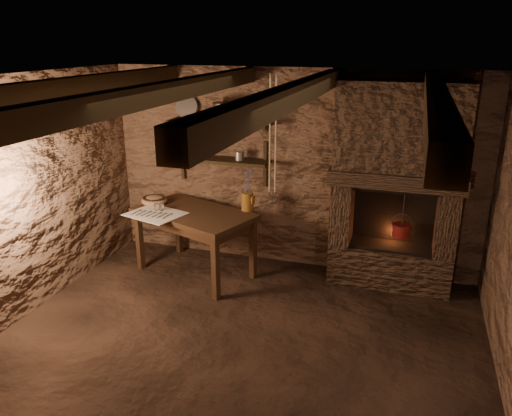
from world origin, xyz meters
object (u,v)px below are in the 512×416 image
(work_table, at_px, (195,240))
(red_pot, at_px, (401,229))
(wooden_bowl, at_px, (154,201))
(stoneware_jug, at_px, (247,193))
(iron_stockpot, at_px, (225,113))

(work_table, relative_size, red_pot, 2.91)
(work_table, distance_m, red_pot, 2.38)
(red_pot, bearing_deg, work_table, -170.72)
(work_table, height_order, wooden_bowl, wooden_bowl)
(stoneware_jug, bearing_deg, red_pot, -18.42)
(work_table, height_order, iron_stockpot, iron_stockpot)
(wooden_bowl, relative_size, iron_stockpot, 1.17)
(stoneware_jug, xyz_separation_m, wooden_bowl, (-1.16, -0.11, -0.17))
(stoneware_jug, bearing_deg, iron_stockpot, 121.03)
(work_table, xyz_separation_m, iron_stockpot, (0.22, 0.50, 1.45))
(wooden_bowl, distance_m, red_pot, 2.93)
(work_table, distance_m, stoneware_jug, 0.85)
(wooden_bowl, height_order, iron_stockpot, iron_stockpot)
(work_table, distance_m, iron_stockpot, 1.55)
(work_table, relative_size, wooden_bowl, 4.97)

